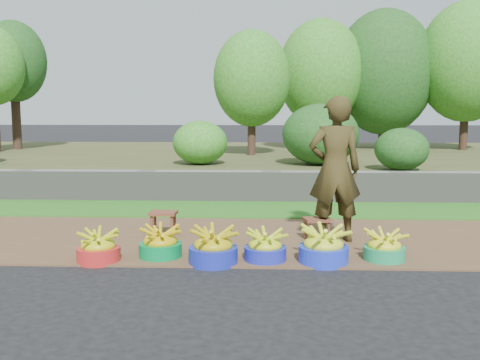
{
  "coord_description": "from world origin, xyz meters",
  "views": [
    {
      "loc": [
        -0.17,
        -5.29,
        1.59
      ],
      "look_at": [
        -0.44,
        1.3,
        0.75
      ],
      "focal_mm": 40.0,
      "sensor_mm": 36.0,
      "label": 1
    }
  ],
  "objects_px": {
    "vendor_woman": "(335,169)",
    "basin_a": "(98,248)",
    "basin_d": "(265,248)",
    "basin_e": "(323,247)",
    "basin_f": "(384,248)",
    "stool_left": "(163,216)",
    "basin_b": "(160,244)",
    "basin_c": "(213,248)",
    "stool_right": "(317,223)"
  },
  "relations": [
    {
      "from": "vendor_woman",
      "to": "basin_a",
      "type": "bearing_deg",
      "value": 16.13
    },
    {
      "from": "basin_d",
      "to": "basin_e",
      "type": "height_order",
      "value": "basin_e"
    },
    {
      "from": "basin_f",
      "to": "stool_left",
      "type": "relative_size",
      "value": 1.26
    },
    {
      "from": "basin_d",
      "to": "basin_f",
      "type": "distance_m",
      "value": 1.28
    },
    {
      "from": "basin_d",
      "to": "basin_e",
      "type": "relative_size",
      "value": 0.86
    },
    {
      "from": "basin_b",
      "to": "basin_d",
      "type": "xyz_separation_m",
      "value": [
        1.15,
        -0.09,
        -0.01
      ]
    },
    {
      "from": "vendor_woman",
      "to": "stool_left",
      "type": "bearing_deg",
      "value": -10.9
    },
    {
      "from": "basin_c",
      "to": "vendor_woman",
      "type": "height_order",
      "value": "vendor_woman"
    },
    {
      "from": "vendor_woman",
      "to": "basin_d",
      "type": "bearing_deg",
      "value": 42.19
    },
    {
      "from": "basin_a",
      "to": "stool_left",
      "type": "distance_m",
      "value": 1.32
    },
    {
      "from": "basin_b",
      "to": "stool_right",
      "type": "height_order",
      "value": "basin_b"
    },
    {
      "from": "basin_e",
      "to": "stool_right",
      "type": "relative_size",
      "value": 1.46
    },
    {
      "from": "basin_a",
      "to": "vendor_woman",
      "type": "height_order",
      "value": "vendor_woman"
    },
    {
      "from": "basin_a",
      "to": "basin_c",
      "type": "xyz_separation_m",
      "value": [
        1.23,
        -0.02,
        0.02
      ]
    },
    {
      "from": "basin_b",
      "to": "basin_f",
      "type": "bearing_deg",
      "value": -0.7
    },
    {
      "from": "basin_f",
      "to": "vendor_woman",
      "type": "distance_m",
      "value": 1.21
    },
    {
      "from": "stool_left",
      "to": "stool_right",
      "type": "height_order",
      "value": "stool_left"
    },
    {
      "from": "basin_f",
      "to": "basin_b",
      "type": "bearing_deg",
      "value": 179.3
    },
    {
      "from": "basin_a",
      "to": "basin_d",
      "type": "distance_m",
      "value": 1.78
    },
    {
      "from": "stool_right",
      "to": "basin_c",
      "type": "bearing_deg",
      "value": -139.65
    },
    {
      "from": "basin_b",
      "to": "basin_e",
      "type": "distance_m",
      "value": 1.77
    },
    {
      "from": "basin_b",
      "to": "vendor_woman",
      "type": "relative_size",
      "value": 0.27
    },
    {
      "from": "basin_e",
      "to": "basin_f",
      "type": "relative_size",
      "value": 1.18
    },
    {
      "from": "stool_left",
      "to": "vendor_woman",
      "type": "height_order",
      "value": "vendor_woman"
    },
    {
      "from": "basin_e",
      "to": "vendor_woman",
      "type": "distance_m",
      "value": 1.22
    },
    {
      "from": "basin_b",
      "to": "basin_a",
      "type": "bearing_deg",
      "value": -163.35
    },
    {
      "from": "basin_c",
      "to": "vendor_woman",
      "type": "relative_size",
      "value": 0.29
    },
    {
      "from": "basin_b",
      "to": "basin_f",
      "type": "relative_size",
      "value": 1.06
    },
    {
      "from": "basin_f",
      "to": "stool_left",
      "type": "height_order",
      "value": "basin_f"
    },
    {
      "from": "basin_a",
      "to": "basin_d",
      "type": "bearing_deg",
      "value": 3.08
    },
    {
      "from": "basin_d",
      "to": "basin_f",
      "type": "height_order",
      "value": "basin_d"
    },
    {
      "from": "basin_f",
      "to": "stool_right",
      "type": "bearing_deg",
      "value": 127.23
    },
    {
      "from": "stool_right",
      "to": "vendor_woman",
      "type": "distance_m",
      "value": 0.69
    },
    {
      "from": "basin_e",
      "to": "basin_c",
      "type": "bearing_deg",
      "value": -176.9
    },
    {
      "from": "basin_a",
      "to": "vendor_woman",
      "type": "bearing_deg",
      "value": 20.86
    },
    {
      "from": "basin_a",
      "to": "basin_f",
      "type": "bearing_deg",
      "value": 2.98
    },
    {
      "from": "basin_c",
      "to": "basin_f",
      "type": "relative_size",
      "value": 1.16
    },
    {
      "from": "basin_c",
      "to": "basin_d",
      "type": "xyz_separation_m",
      "value": [
        0.55,
        0.11,
        -0.02
      ]
    },
    {
      "from": "basin_a",
      "to": "basin_d",
      "type": "xyz_separation_m",
      "value": [
        1.78,
        0.1,
        -0.0
      ]
    },
    {
      "from": "basin_f",
      "to": "stool_left",
      "type": "bearing_deg",
      "value": 157.45
    },
    {
      "from": "stool_left",
      "to": "vendor_woman",
      "type": "bearing_deg",
      "value": -6.17
    },
    {
      "from": "stool_left",
      "to": "stool_right",
      "type": "bearing_deg",
      "value": -6.95
    },
    {
      "from": "basin_c",
      "to": "stool_right",
      "type": "bearing_deg",
      "value": 40.35
    },
    {
      "from": "basin_b",
      "to": "basin_c",
      "type": "distance_m",
      "value": 0.63
    },
    {
      "from": "vendor_woman",
      "to": "basin_c",
      "type": "bearing_deg",
      "value": 31.36
    },
    {
      "from": "basin_b",
      "to": "basin_c",
      "type": "height_order",
      "value": "basin_c"
    },
    {
      "from": "basin_a",
      "to": "stool_right",
      "type": "bearing_deg",
      "value": 22.34
    },
    {
      "from": "stool_right",
      "to": "stool_left",
      "type": "bearing_deg",
      "value": 173.05
    },
    {
      "from": "basin_b",
      "to": "basin_d",
      "type": "height_order",
      "value": "basin_b"
    },
    {
      "from": "basin_d",
      "to": "basin_e",
      "type": "xyz_separation_m",
      "value": [
        0.61,
        -0.05,
        0.02
      ]
    }
  ]
}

